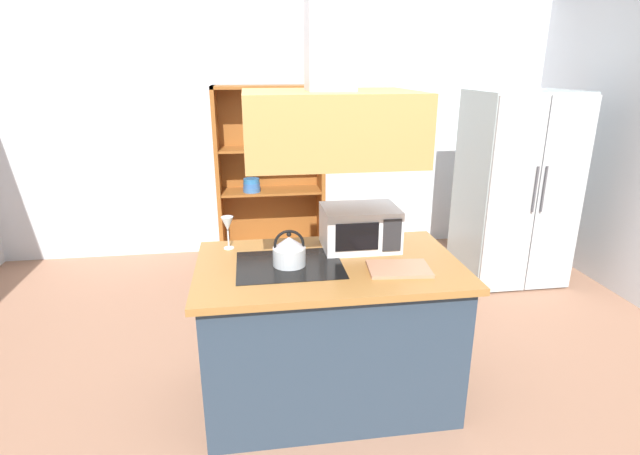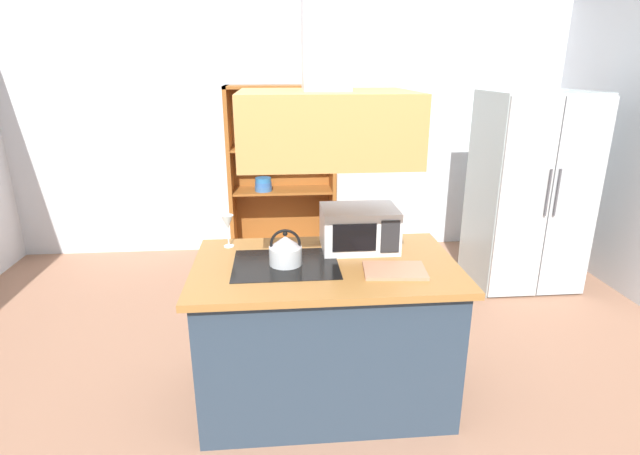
% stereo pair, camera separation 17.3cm
% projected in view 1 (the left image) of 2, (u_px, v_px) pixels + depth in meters
% --- Properties ---
extents(ground_plane, '(7.80, 7.80, 0.00)m').
position_uv_depth(ground_plane, '(318.00, 424.00, 2.84)').
color(ground_plane, '#956951').
extents(wall_back, '(6.00, 0.12, 2.70)m').
position_uv_depth(wall_back, '(278.00, 127.00, 5.23)').
color(wall_back, silver).
rests_on(wall_back, ground).
extents(kitchen_island, '(1.52, 0.93, 0.90)m').
position_uv_depth(kitchen_island, '(328.00, 331.00, 2.96)').
color(kitchen_island, '#283849').
rests_on(kitchen_island, ground).
extents(range_hood, '(0.90, 0.70, 1.20)m').
position_uv_depth(range_hood, '(330.00, 105.00, 2.54)').
color(range_hood, '#B48345').
extents(refrigerator, '(0.90, 0.78, 1.77)m').
position_uv_depth(refrigerator, '(515.00, 189.00, 4.57)').
color(refrigerator, '#AFC1C0').
rests_on(refrigerator, ground).
extents(dish_cabinet, '(1.11, 0.40, 1.79)m').
position_uv_depth(dish_cabinet, '(270.00, 183.00, 5.19)').
color(dish_cabinet, '#935321').
rests_on(dish_cabinet, ground).
extents(kettle, '(0.19, 0.19, 0.21)m').
position_uv_depth(kettle, '(289.00, 251.00, 2.76)').
color(kettle, '#B3BABF').
rests_on(kettle, kitchen_island).
extents(cutting_board, '(0.36, 0.27, 0.02)m').
position_uv_depth(cutting_board, '(399.00, 269.00, 2.72)').
color(cutting_board, tan).
rests_on(cutting_board, kitchen_island).
extents(microwave, '(0.46, 0.35, 0.26)m').
position_uv_depth(microwave, '(360.00, 227.00, 3.02)').
color(microwave, silver).
rests_on(microwave, kitchen_island).
extents(wine_glass_on_counter, '(0.08, 0.08, 0.21)m').
position_uv_depth(wine_glass_on_counter, '(228.00, 225.00, 2.99)').
color(wine_glass_on_counter, silver).
rests_on(wine_glass_on_counter, kitchen_island).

